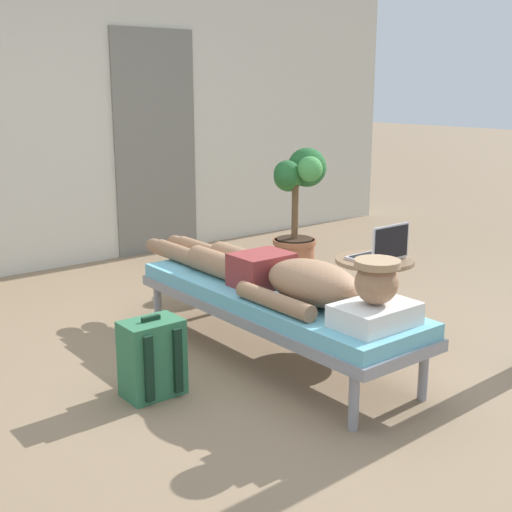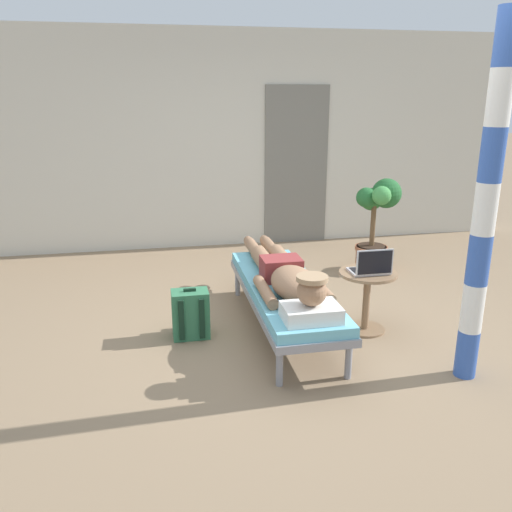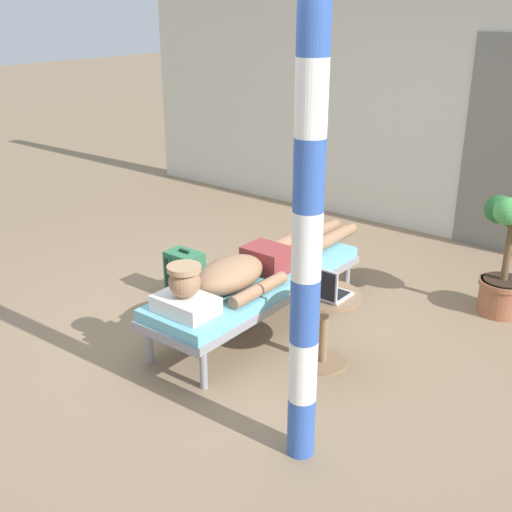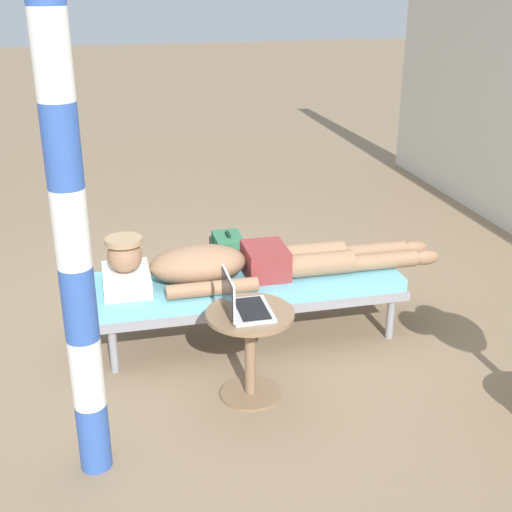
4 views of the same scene
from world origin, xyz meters
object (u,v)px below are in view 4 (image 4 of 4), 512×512
at_px(side_table, 250,339).
at_px(porch_post, 71,228).
at_px(laptop, 241,303).
at_px(person_reclining, 234,263).
at_px(lounge_chair, 249,287).
at_px(backpack, 229,261).

relative_size(side_table, porch_post, 0.21).
bearing_deg(laptop, person_reclining, 171.13).
xyz_separation_m(lounge_chair, porch_post, (1.09, -1.00, 0.87)).
bearing_deg(backpack, person_reclining, -8.42).
height_order(laptop, porch_post, porch_post).
xyz_separation_m(laptop, porch_post, (0.41, -0.80, 0.64)).
relative_size(person_reclining, laptop, 7.00).
xyz_separation_m(side_table, porch_post, (0.41, -0.86, 0.86)).
bearing_deg(side_table, laptop, -90.00).
bearing_deg(person_reclining, lounge_chair, 90.00).
height_order(person_reclining, backpack, person_reclining).
xyz_separation_m(laptop, backpack, (-1.46, 0.22, -0.39)).
distance_m(person_reclining, porch_post, 1.58).
bearing_deg(porch_post, person_reclining, 140.07).
distance_m(person_reclining, side_table, 0.70).
relative_size(person_reclining, backpack, 5.12).
bearing_deg(lounge_chair, backpack, 178.23).
xyz_separation_m(person_reclining, backpack, (-0.78, 0.12, -0.32)).
bearing_deg(side_table, porch_post, -64.47).
xyz_separation_m(person_reclining, side_table, (0.68, -0.05, -0.16)).
xyz_separation_m(lounge_chair, person_reclining, (0.00, -0.09, 0.17)).
xyz_separation_m(lounge_chair, backpack, (-0.78, 0.02, -0.15)).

